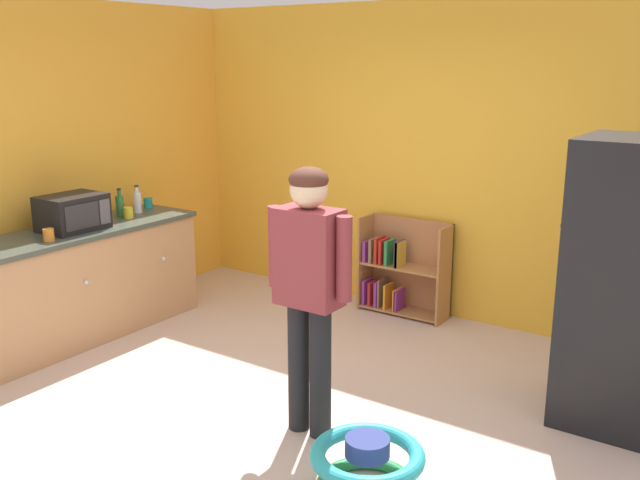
% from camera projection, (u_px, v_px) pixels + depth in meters
% --- Properties ---
extents(ground_plane, '(12.00, 12.00, 0.00)m').
position_uv_depth(ground_plane, '(283.00, 417.00, 4.54)').
color(ground_plane, beige).
rests_on(ground_plane, ground).
extents(back_wall, '(5.20, 0.06, 2.70)m').
position_uv_depth(back_wall, '(447.00, 163.00, 6.07)').
color(back_wall, gold).
rests_on(back_wall, ground).
extents(left_side_wall, '(0.06, 2.99, 2.70)m').
position_uv_depth(left_side_wall, '(100.00, 160.00, 6.29)').
color(left_side_wall, gold).
rests_on(left_side_wall, ground).
extents(kitchen_counter, '(0.65, 2.43, 0.90)m').
position_uv_depth(kitchen_counter, '(62.00, 288.00, 5.64)').
color(kitchen_counter, tan).
rests_on(kitchen_counter, ground).
extents(refrigerator, '(0.73, 0.68, 1.78)m').
position_uv_depth(refrigerator, '(631.00, 286.00, 4.28)').
color(refrigerator, black).
rests_on(refrigerator, ground).
extents(bookshelf, '(0.80, 0.28, 0.85)m').
position_uv_depth(bookshelf, '(400.00, 272.00, 6.33)').
color(bookshelf, '#AC7541').
rests_on(bookshelf, ground).
extents(standing_person, '(0.57, 0.23, 1.63)m').
position_uv_depth(standing_person, '(309.00, 277.00, 4.12)').
color(standing_person, black).
rests_on(standing_person, ground).
extents(baby_walker, '(0.60, 0.60, 0.32)m').
position_uv_depth(baby_walker, '(367.00, 466.00, 3.71)').
color(baby_walker, '#238C46').
rests_on(baby_walker, ground).
extents(microwave, '(0.37, 0.48, 0.28)m').
position_uv_depth(microwave, '(73.00, 212.00, 5.61)').
color(microwave, black).
rests_on(microwave, kitchen_counter).
extents(clear_bottle, '(0.07, 0.07, 0.25)m').
position_uv_depth(clear_bottle, '(137.00, 202.00, 6.24)').
color(clear_bottle, silver).
rests_on(clear_bottle, kitchen_counter).
extents(green_glass_bottle, '(0.07, 0.07, 0.25)m').
position_uv_depth(green_glass_bottle, '(120.00, 205.00, 6.09)').
color(green_glass_bottle, '#33753D').
rests_on(green_glass_bottle, kitchen_counter).
extents(yellow_cup, '(0.08, 0.08, 0.09)m').
position_uv_depth(yellow_cup, '(128.00, 213.00, 6.03)').
color(yellow_cup, yellow).
rests_on(yellow_cup, kitchen_counter).
extents(orange_cup, '(0.08, 0.08, 0.09)m').
position_uv_depth(orange_cup, '(49.00, 235.00, 5.28)').
color(orange_cup, orange).
rests_on(orange_cup, kitchen_counter).
extents(teal_cup, '(0.08, 0.08, 0.09)m').
position_uv_depth(teal_cup, '(148.00, 203.00, 6.45)').
color(teal_cup, teal).
rests_on(teal_cup, kitchen_counter).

